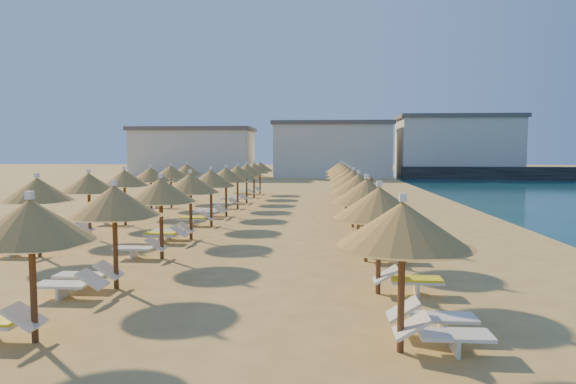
# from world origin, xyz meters

# --- Properties ---
(ground) EXTENTS (220.00, 220.00, 0.00)m
(ground) POSITION_xyz_m (0.00, 0.00, 0.00)
(ground) COLOR tan
(ground) RESTS_ON ground
(jetty) EXTENTS (30.24, 6.79, 1.50)m
(jetty) POSITION_xyz_m (25.93, 41.93, 0.75)
(jetty) COLOR black
(jetty) RESTS_ON ground
(hotel_blocks) EXTENTS (50.11, 10.92, 8.10)m
(hotel_blocks) POSITION_xyz_m (2.92, 46.13, 3.70)
(hotel_blocks) COLOR beige
(hotel_blocks) RESTS_ON ground
(parasol_row_east) EXTENTS (2.38, 34.47, 2.68)m
(parasol_row_east) POSITION_xyz_m (2.48, 2.47, 2.11)
(parasol_row_east) COLOR brown
(parasol_row_east) RESTS_ON ground
(parasol_row_west) EXTENTS (2.38, 34.47, 2.68)m
(parasol_row_west) POSITION_xyz_m (-3.90, 2.47, 2.11)
(parasol_row_west) COLOR brown
(parasol_row_west) RESTS_ON ground
(parasol_row_inland) EXTENTS (2.38, 20.21, 2.68)m
(parasol_row_inland) POSITION_xyz_m (-7.89, 2.47, 2.11)
(parasol_row_inland) COLOR brown
(parasol_row_inland) RESTS_ON ground
(loungers) EXTENTS (13.37, 32.68, 0.66)m
(loungers) POSITION_xyz_m (-2.11, 2.37, 0.34)
(loungers) COLOR white
(loungers) RESTS_ON ground
(beachgoer_c) EXTENTS (1.11, 1.04, 1.83)m
(beachgoer_c) POSITION_xyz_m (4.04, 9.51, 0.92)
(beachgoer_c) COLOR tan
(beachgoer_c) RESTS_ON ground
(beachgoer_a) EXTENTS (0.56, 0.69, 1.63)m
(beachgoer_a) POSITION_xyz_m (3.64, -2.22, 0.81)
(beachgoer_a) COLOR tan
(beachgoer_a) RESTS_ON ground
(beachgoer_b) EXTENTS (0.83, 0.96, 1.70)m
(beachgoer_b) POSITION_xyz_m (3.50, 2.77, 0.85)
(beachgoer_b) COLOR tan
(beachgoer_b) RESTS_ON ground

